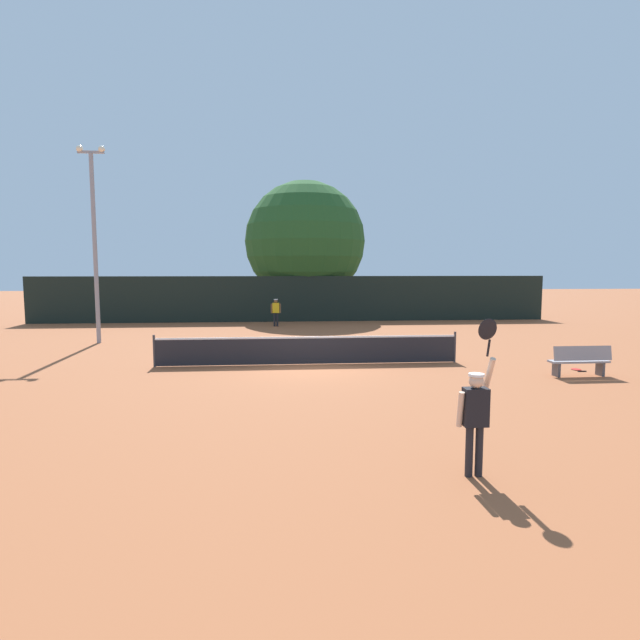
% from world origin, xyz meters
% --- Properties ---
extents(ground_plane, '(120.00, 120.00, 0.00)m').
position_xyz_m(ground_plane, '(0.00, 0.00, 0.00)').
color(ground_plane, '#9E5633').
extents(tennis_net, '(10.31, 0.08, 1.07)m').
position_xyz_m(tennis_net, '(0.00, 0.00, 0.51)').
color(tennis_net, '#232328').
rests_on(tennis_net, ground).
extents(perimeter_fence, '(31.67, 0.12, 2.79)m').
position_xyz_m(perimeter_fence, '(0.00, 14.18, 1.39)').
color(perimeter_fence, black).
rests_on(perimeter_fence, ground).
extents(player_serving, '(0.68, 0.39, 2.49)m').
position_xyz_m(player_serving, '(2.03, -9.59, 1.09)').
color(player_serving, black).
rests_on(player_serving, ground).
extents(player_receiving, '(0.57, 0.23, 1.54)m').
position_xyz_m(player_receiving, '(-1.11, 11.66, 0.93)').
color(player_receiving, yellow).
rests_on(player_receiving, ground).
extents(tennis_ball, '(0.07, 0.07, 0.07)m').
position_xyz_m(tennis_ball, '(-1.90, 3.10, 0.03)').
color(tennis_ball, '#CCE033').
rests_on(tennis_ball, ground).
extents(spare_racket, '(0.28, 0.52, 0.04)m').
position_xyz_m(spare_racket, '(8.57, -1.69, 0.02)').
color(spare_racket, black).
rests_on(spare_racket, ground).
extents(courtside_bench, '(1.80, 0.44, 0.95)m').
position_xyz_m(courtside_bench, '(8.07, -2.62, 0.48)').
color(courtside_bench, gray).
rests_on(courtside_bench, ground).
extents(light_pole, '(1.18, 0.28, 8.44)m').
position_xyz_m(light_pole, '(-8.86, 5.85, 4.79)').
color(light_pole, gray).
rests_on(light_pole, ground).
extents(large_tree, '(8.00, 8.00, 9.05)m').
position_xyz_m(large_tree, '(0.87, 17.35, 5.05)').
color(large_tree, brown).
rests_on(large_tree, ground).
extents(parked_car_near, '(2.07, 4.27, 1.69)m').
position_xyz_m(parked_car_near, '(-8.05, 20.33, 0.78)').
color(parked_car_near, red).
rests_on(parked_car_near, ground).
extents(parked_car_mid, '(1.93, 4.21, 1.69)m').
position_xyz_m(parked_car_mid, '(-2.96, 21.35, 0.78)').
color(parked_car_mid, navy).
rests_on(parked_car_mid, ground).
extents(parked_car_far, '(2.44, 4.42, 1.69)m').
position_xyz_m(parked_car_far, '(2.58, 22.03, 0.78)').
color(parked_car_far, black).
rests_on(parked_car_far, ground).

